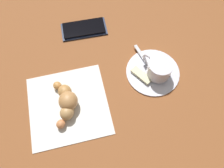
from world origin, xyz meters
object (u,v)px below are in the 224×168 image
object	(u,v)px
espresso_cup	(159,68)
saucer	(153,72)
sugar_packet	(142,76)
napkin	(68,105)
teaspoon	(150,67)
cell_phone	(84,29)
croissant	(66,101)

from	to	relation	value
espresso_cup	saucer	bearing A→B (deg)	128.59
sugar_packet	napkin	size ratio (longest dim) A/B	0.30
saucer	teaspoon	world-z (taller)	teaspoon
sugar_packet	espresso_cup	bearing A→B (deg)	58.85
napkin	cell_phone	size ratio (longest dim) A/B	1.36
espresso_cup	cell_phone	distance (m)	0.26
teaspoon	napkin	xyz separation A→B (m)	(-0.24, -0.01, -0.01)
espresso_cup	croissant	size ratio (longest dim) A/B	0.66
sugar_packet	napkin	distance (m)	0.20
teaspoon	napkin	bearing A→B (deg)	-177.34
sugar_packet	croissant	world-z (taller)	croissant
napkin	croissant	size ratio (longest dim) A/B	1.51
teaspoon	napkin	world-z (taller)	teaspoon
espresso_cup	teaspoon	bearing A→B (deg)	114.64
teaspoon	croissant	distance (m)	0.24
teaspoon	cell_phone	bearing A→B (deg)	120.57
cell_phone	croissant	bearing A→B (deg)	-120.01
espresso_cup	teaspoon	distance (m)	0.03
saucer	espresso_cup	world-z (taller)	espresso_cup
teaspoon	sugar_packet	distance (m)	0.04
saucer	cell_phone	world-z (taller)	cell_phone
saucer	teaspoon	bearing A→B (deg)	102.26
sugar_packet	cell_phone	size ratio (longest dim) A/B	0.41
teaspoon	croissant	bearing A→B (deg)	-177.69
espresso_cup	croissant	bearing A→B (deg)	177.20
saucer	cell_phone	bearing A→B (deg)	119.61
saucer	croissant	world-z (taller)	croissant
napkin	cell_phone	xyz separation A→B (m)	(0.12, 0.21, 0.00)
espresso_cup	sugar_packet	xyz separation A→B (m)	(-0.04, 0.01, -0.02)
saucer	sugar_packet	xyz separation A→B (m)	(-0.04, -0.00, 0.01)
croissant	cell_phone	xyz separation A→B (m)	(0.12, 0.21, -0.02)
cell_phone	saucer	bearing A→B (deg)	-60.39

